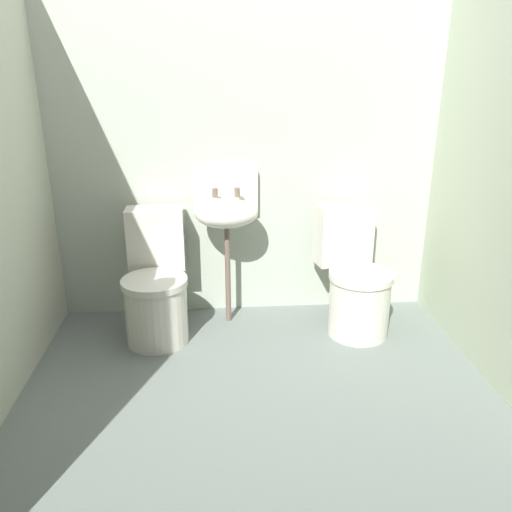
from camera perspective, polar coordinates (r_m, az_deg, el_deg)
ground_plane at (r=2.75m, az=0.48°, el=-16.75°), size 2.91×2.67×0.08m
wall_back at (r=3.42m, az=-1.19°, el=11.77°), size 2.91×0.10×2.23m
toilet_left at (r=3.26m, az=-11.02°, el=-3.52°), size 0.41×0.60×0.78m
toilet_right at (r=3.35m, az=10.87°, el=-2.85°), size 0.48×0.65×0.78m
sink at (r=3.28m, az=-3.30°, el=4.96°), size 0.42×0.35×0.99m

